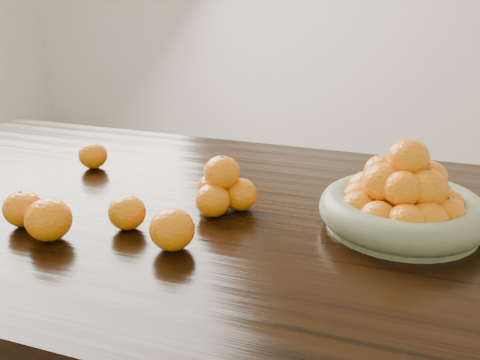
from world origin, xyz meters
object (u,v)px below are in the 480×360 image
(orange_pyramid, at_px, (222,189))
(fruit_bowl, at_px, (403,203))
(dining_table, at_px, (240,251))
(loose_orange_0, at_px, (23,209))

(orange_pyramid, bearing_deg, fruit_bowl, 5.48)
(dining_table, relative_size, orange_pyramid, 14.73)
(fruit_bowl, distance_m, orange_pyramid, 0.36)
(orange_pyramid, height_order, loose_orange_0, orange_pyramid)
(loose_orange_0, bearing_deg, orange_pyramid, 31.03)
(dining_table, xyz_separation_m, orange_pyramid, (-0.04, 0.00, 0.14))
(dining_table, height_order, fruit_bowl, fruit_bowl)
(dining_table, distance_m, loose_orange_0, 0.44)
(dining_table, distance_m, orange_pyramid, 0.14)
(loose_orange_0, bearing_deg, dining_table, 27.90)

